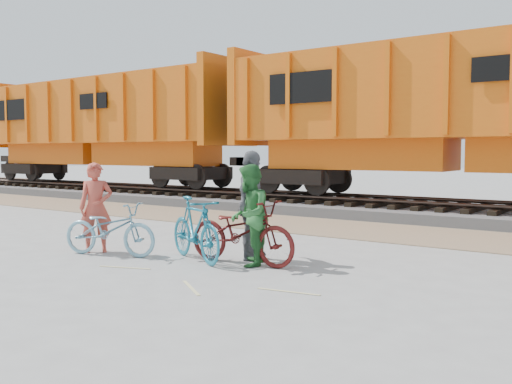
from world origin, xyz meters
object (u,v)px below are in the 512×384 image
person_solo (96,207)px  person_woman (251,205)px  bicycle_teal (195,229)px  hopper_car_center (464,110)px  person_man (249,215)px  bicycle_maroon (242,232)px  bicycle_blue (110,229)px  hopper_car_left (102,125)px

person_solo → person_woman: 2.99m
bicycle_teal → person_woman: person_woman is taller
hopper_car_center → person_man: (-0.99, -8.48, -2.17)m
bicycle_maroon → person_man: person_man is taller
hopper_car_center → person_solo: bearing=-114.0°
bicycle_blue → person_solo: size_ratio=1.10×
bicycle_maroon → person_woman: size_ratio=1.08×
hopper_car_left → person_man: size_ratio=8.39×
bicycle_blue → person_man: (2.58, 0.73, 0.35)m
bicycle_teal → person_man: 1.06m
hopper_car_left → person_solo: hopper_car_left is taller
person_man → person_solo: bearing=-107.5°
bicycle_teal → bicycle_maroon: (0.81, 0.25, -0.01)m
bicycle_teal → hopper_car_center: bearing=10.6°
hopper_car_center → person_man: bearing=-96.6°
bicycle_teal → person_woman: (0.71, 0.65, 0.40)m
hopper_car_center → person_woman: hopper_car_center is taller
hopper_car_left → bicycle_teal: bearing=-33.7°
person_solo → hopper_car_left: bearing=90.2°
person_man → bicycle_teal: bearing=-107.8°
hopper_car_center → bicycle_blue: (-3.56, -9.21, -2.52)m
bicycle_teal → hopper_car_left: bearing=79.8°
bicycle_maroon → person_solo: (-2.89, -0.69, 0.30)m
bicycle_blue → bicycle_maroon: size_ratio=0.90×
bicycle_maroon → person_man: bearing=-107.5°
bicycle_maroon → person_man: size_ratio=1.23×
hopper_car_left → person_woman: hopper_car_left is taller
person_man → bicycle_maroon: bearing=-134.2°
bicycle_blue → bicycle_maroon: (2.39, 0.79, 0.06)m
hopper_car_center → person_woman: size_ratio=7.39×
hopper_car_left → bicycle_maroon: bearing=-31.4°
hopper_car_left → bicycle_blue: 14.90m
hopper_car_center → bicycle_blue: hopper_car_center is taller
hopper_car_center → person_solo: hopper_car_center is taller
hopper_car_center → bicycle_maroon: 8.86m
bicycle_blue → bicycle_teal: 1.67m
hopper_car_center → person_man: hopper_car_center is taller
hopper_car_center → person_solo: 10.21m
hopper_car_center → person_woman: bearing=-99.1°
hopper_car_left → bicycle_teal: hopper_car_left is taller
hopper_car_center → bicycle_maroon: (-1.18, -8.43, -2.47)m
bicycle_maroon → hopper_car_center: bearing=-10.3°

